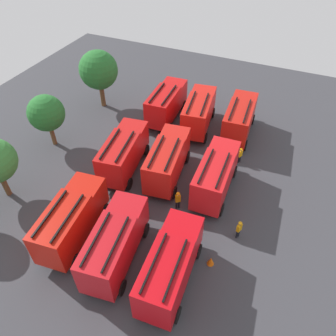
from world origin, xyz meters
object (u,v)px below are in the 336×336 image
Objects in this scene: fire_truck_6 at (72,219)px; fire_truck_7 at (124,152)px; fire_truck_8 at (166,102)px; firefighter_1 at (240,155)px; fire_truck_1 at (216,174)px; tree_2 at (46,113)px; fire_truck_3 at (115,242)px; fire_truck_4 at (168,159)px; fire_truck_2 at (240,118)px; tree_3 at (99,70)px; fire_truck_5 at (199,111)px; traffic_cone_1 at (100,159)px; firefighter_2 at (239,229)px; traffic_cone_0 at (211,261)px; traffic_cone_2 at (114,199)px; fire_truck_0 at (171,265)px; firefighter_0 at (178,200)px.

fire_truck_6 is 8.25m from fire_truck_7.
firefighter_1 is (-3.96, -9.51, -1.26)m from fire_truck_8.
fire_truck_1 is 1.31× the size of tree_2.
fire_truck_3 is 1.00× the size of fire_truck_4.
tree_3 is at bearing 88.37° from fire_truck_2.
fire_truck_5 is 3.89m from fire_truck_8.
fire_truck_6 is at bearing -154.28° from tree_3.
firefighter_2 is at bearing -102.62° from traffic_cone_1.
tree_3 is 24.48m from traffic_cone_0.
firefighter_2 is 0.25× the size of tree_3.
fire_truck_8 is (9.36, -0.13, 0.00)m from fire_truck_7.
fire_truck_2 is at bearing -30.77° from fire_truck_6.
firefighter_2 is at bearing -53.63° from firefighter_1.
tree_2 is at bearing 114.30° from fire_truck_2.
fire_truck_5 is at bearing -6.80° from fire_truck_3.
traffic_cone_1 is (-0.58, 11.46, -1.83)m from fire_truck_1.
traffic_cone_2 is (-4.50, -9.79, -3.39)m from tree_2.
fire_truck_0 is 14.30m from firefighter_1.
tree_3 is 10.43× the size of traffic_cone_1.
fire_truck_0 is 4.21m from fire_truck_3.
fire_truck_0 is at bearing -98.07° from firefighter_2.
fire_truck_2 is at bearing -43.14° from firefighter_0.
fire_truck_6 is (-17.35, 3.75, 0.00)m from fire_truck_5.
traffic_cone_2 is (4.73, 3.16, -1.81)m from fire_truck_3.
fire_truck_3 is 6.98m from traffic_cone_0.
fire_truck_4 reaches higher than traffic_cone_2.
tree_2 is 6.75m from traffic_cone_1.
traffic_cone_1 is at bearing -94.74° from tree_2.
fire_truck_3 and fire_truck_7 have the same top height.
fire_truck_5 is 11.55m from traffic_cone_1.
firefighter_0 is at bearing -119.11° from fire_truck_7.
fire_truck_0 is at bearing -72.12° from firefighter_1.
fire_truck_8 is at bearing -87.24° from tree_3.
fire_truck_4 is (-8.96, 4.22, 0.00)m from fire_truck_2.
fire_truck_0 is 3.68m from traffic_cone_0.
fire_truck_2 is 9.88× the size of traffic_cone_0.
traffic_cone_2 is (-0.74, 10.67, -0.62)m from firefighter_2.
fire_truck_0 and fire_truck_6 have the same top height.
firefighter_0 reaches higher than firefighter_1.
firefighter_0 is (-11.80, -6.26, -1.13)m from fire_truck_8.
firefighter_1 is at bearing -66.73° from traffic_cone_1.
fire_truck_3 is at bearing -170.29° from fire_truck_8.
fire_truck_0 is 1.09× the size of tree_3.
fire_truck_1 is at bearing -94.28° from fire_truck_7.
fire_truck_7 is (8.80, 8.47, 0.00)m from fire_truck_0.
fire_truck_3 is at bearing 110.50° from traffic_cone_0.
fire_truck_5 and fire_truck_8 have the same top height.
firefighter_2 is at bearing -73.17° from fire_truck_6.
firefighter_1 is (5.40, -9.64, -1.26)m from fire_truck_7.
fire_truck_7 is 12.27m from firefighter_2.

